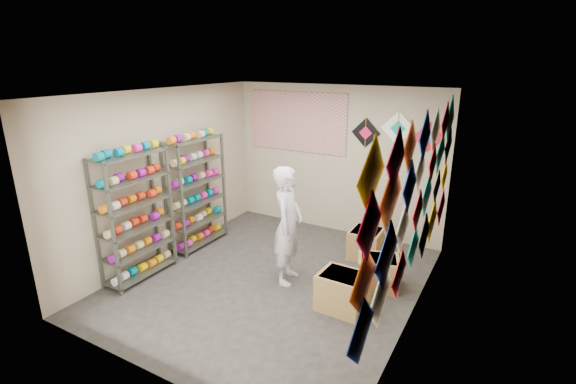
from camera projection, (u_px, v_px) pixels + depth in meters
The scene contains 12 objects.
ground at pixel (272, 280), 6.16m from camera, with size 4.50×4.50×0.00m, color #2A2725.
room_walls at pixel (271, 173), 5.66m from camera, with size 4.50×4.50×4.50m.
shelf_rack_front at pixel (135, 217), 6.00m from camera, with size 0.40×1.10×1.90m, color #4C5147.
shelf_rack_back at pixel (196, 193), 7.08m from camera, with size 0.40×1.10×1.90m, color #4C5147.
string_spools at pixel (168, 198), 6.51m from camera, with size 0.12×2.36×0.12m.
kite_wall_display at pixel (418, 198), 4.70m from camera, with size 0.06×4.26×2.09m.
back_wall_kites at pixel (395, 132), 6.93m from camera, with size 1.56×0.02×0.67m.
poster at pixel (297, 122), 7.78m from camera, with size 2.00×0.01×1.10m, color purple.
shopkeeper at pixel (288, 225), 5.92m from camera, with size 0.54×0.71×1.73m, color silver.
carton_a at pixel (342, 291), 5.39m from camera, with size 0.59×0.50×0.50m, color olive.
carton_b at pixel (378, 273), 5.91m from camera, with size 0.56×0.46×0.46m, color olive.
carton_c at pixel (366, 244), 6.82m from camera, with size 0.49×0.54×0.47m, color olive.
Camera 1 is at (2.89, -4.66, 3.11)m, focal length 26.00 mm.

